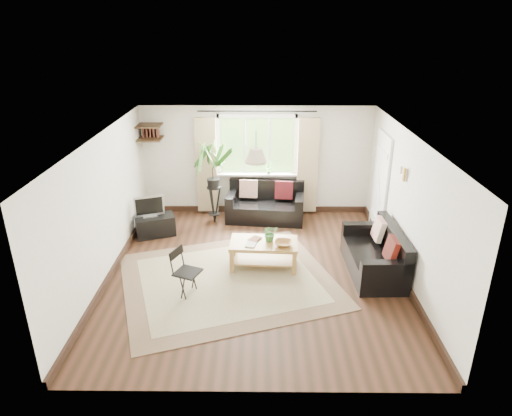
{
  "coord_description": "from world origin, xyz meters",
  "views": [
    {
      "loc": [
        0.07,
        -6.9,
        4.09
      ],
      "look_at": [
        0.0,
        0.4,
        1.05
      ],
      "focal_mm": 32.0,
      "sensor_mm": 36.0,
      "label": 1
    }
  ],
  "objects_px": {
    "coffee_table": "(264,254)",
    "tv_stand": "(155,225)",
    "sofa_right": "(374,252)",
    "folding_chair": "(188,273)",
    "palm_stand": "(213,184)",
    "sofa_back": "(265,203)"
  },
  "relations": [
    {
      "from": "sofa_right",
      "to": "palm_stand",
      "type": "height_order",
      "value": "palm_stand"
    },
    {
      "from": "coffee_table",
      "to": "palm_stand",
      "type": "distance_m",
      "value": 2.27
    },
    {
      "from": "sofa_back",
      "to": "sofa_right",
      "type": "distance_m",
      "value": 2.89
    },
    {
      "from": "sofa_right",
      "to": "tv_stand",
      "type": "xyz_separation_m",
      "value": [
        -4.09,
        1.42,
        -0.18
      ]
    },
    {
      "from": "palm_stand",
      "to": "folding_chair",
      "type": "relative_size",
      "value": 2.24
    },
    {
      "from": "coffee_table",
      "to": "palm_stand",
      "type": "relative_size",
      "value": 0.67
    },
    {
      "from": "sofa_right",
      "to": "folding_chair",
      "type": "distance_m",
      "value": 3.19
    },
    {
      "from": "coffee_table",
      "to": "tv_stand",
      "type": "height_order",
      "value": "coffee_table"
    },
    {
      "from": "sofa_right",
      "to": "tv_stand",
      "type": "relative_size",
      "value": 2.13
    },
    {
      "from": "tv_stand",
      "to": "coffee_table",
      "type": "bearing_deg",
      "value": -50.02
    },
    {
      "from": "sofa_right",
      "to": "tv_stand",
      "type": "bearing_deg",
      "value": -110.85
    },
    {
      "from": "sofa_right",
      "to": "folding_chair",
      "type": "height_order",
      "value": "folding_chair"
    },
    {
      "from": "sofa_right",
      "to": "coffee_table",
      "type": "height_order",
      "value": "sofa_right"
    },
    {
      "from": "sofa_right",
      "to": "tv_stand",
      "type": "distance_m",
      "value": 4.33
    },
    {
      "from": "sofa_right",
      "to": "folding_chair",
      "type": "bearing_deg",
      "value": -78.07
    },
    {
      "from": "palm_stand",
      "to": "coffee_table",
      "type": "bearing_deg",
      "value": -61.11
    },
    {
      "from": "coffee_table",
      "to": "sofa_back",
      "type": "bearing_deg",
      "value": 88.68
    },
    {
      "from": "sofa_back",
      "to": "folding_chair",
      "type": "distance_m",
      "value": 3.22
    },
    {
      "from": "coffee_table",
      "to": "palm_stand",
      "type": "xyz_separation_m",
      "value": [
        -1.05,
        1.91,
        0.63
      ]
    },
    {
      "from": "sofa_right",
      "to": "palm_stand",
      "type": "bearing_deg",
      "value": -126.77
    },
    {
      "from": "tv_stand",
      "to": "folding_chair",
      "type": "bearing_deg",
      "value": -85.65
    },
    {
      "from": "coffee_table",
      "to": "folding_chair",
      "type": "xyz_separation_m",
      "value": [
        -1.2,
        -0.91,
        0.15
      ]
    }
  ]
}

